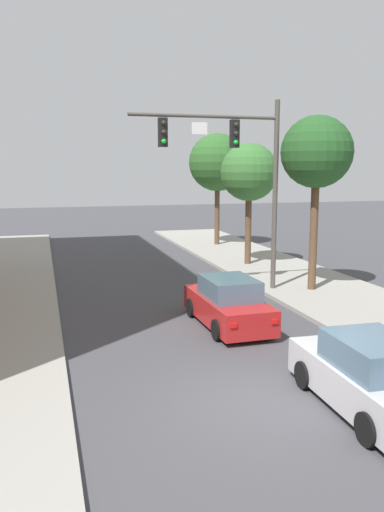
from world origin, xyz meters
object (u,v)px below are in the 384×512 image
street_tree_third (249,173)px  car_lead_red (228,304)px  traffic_signal_mast (237,161)px  street_tree_second (317,153)px  street_tree_farthest (218,163)px  car_following_silver (369,377)px

street_tree_third → car_lead_red: bearing=-115.6°
traffic_signal_mast → car_lead_red: 6.30m
car_lead_red → street_tree_second: street_tree_second is taller
car_lead_red → street_tree_farthest: bearing=72.4°
car_lead_red → car_following_silver: 6.45m
traffic_signal_mast → street_tree_farthest: (3.49, 12.50, 0.04)m
car_following_silver → street_tree_second: bearing=67.4°
traffic_signal_mast → street_tree_farthest: 12.98m
street_tree_farthest → street_tree_second: bearing=-91.7°
car_following_silver → street_tree_farthest: (4.42, 22.85, 4.63)m
street_tree_farthest → car_lead_red: bearing=-107.6°
car_lead_red → street_tree_farthest: 17.87m
traffic_signal_mast → car_following_silver: traffic_signal_mast is taller
car_lead_red → street_tree_farthest: size_ratio=0.61×
street_tree_third → street_tree_farthest: (0.71, 7.02, 0.57)m
street_tree_second → street_tree_third: 6.15m
car_following_silver → street_tree_third: street_tree_third is taller
car_lead_red → street_tree_second: 7.64m
street_tree_second → street_tree_farthest: 13.12m
street_tree_second → traffic_signal_mast: bearing=169.0°
car_lead_red → street_tree_second: (4.85, 3.34, 4.87)m
street_tree_second → car_lead_red: bearing=-145.5°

